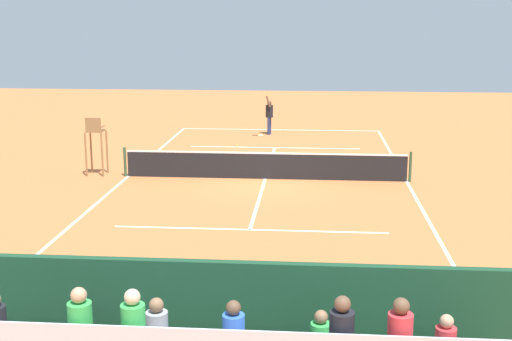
# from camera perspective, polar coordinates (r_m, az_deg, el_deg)

# --- Properties ---
(ground_plane) EXTENTS (60.00, 60.00, 0.00)m
(ground_plane) POSITION_cam_1_polar(r_m,az_deg,el_deg) (24.70, 0.77, -0.70)
(ground_plane) COLOR #C66B38
(court_line_markings) EXTENTS (10.10, 22.20, 0.01)m
(court_line_markings) POSITION_cam_1_polar(r_m,az_deg,el_deg) (24.73, 0.77, -0.67)
(court_line_markings) COLOR white
(court_line_markings) RESTS_ON ground
(tennis_net) EXTENTS (10.30, 0.10, 1.07)m
(tennis_net) POSITION_cam_1_polar(r_m,az_deg,el_deg) (24.59, 0.77, 0.44)
(tennis_net) COLOR black
(tennis_net) RESTS_ON ground
(backdrop_wall) EXTENTS (18.00, 0.16, 2.00)m
(backdrop_wall) POSITION_cam_1_polar(r_m,az_deg,el_deg) (11.14, -4.36, -12.28)
(backdrop_wall) COLOR #194228
(backdrop_wall) RESTS_ON ground
(umpire_chair) EXTENTS (0.67, 0.67, 2.14)m
(umpire_chair) POSITION_cam_1_polar(r_m,az_deg,el_deg) (25.74, -13.12, 2.50)
(umpire_chair) COLOR olive
(umpire_chair) RESTS_ON ground
(courtside_bench) EXTENTS (1.80, 0.40, 0.93)m
(courtside_bench) POSITION_cam_1_polar(r_m,az_deg,el_deg) (11.97, 12.15, -13.04)
(courtside_bench) COLOR #33383D
(courtside_bench) RESTS_ON ground
(tennis_player) EXTENTS (0.42, 0.55, 1.93)m
(tennis_player) POSITION_cam_1_polar(r_m,az_deg,el_deg) (33.93, 1.11, 4.70)
(tennis_player) COLOR navy
(tennis_player) RESTS_ON ground
(tennis_racket) EXTENTS (0.57, 0.31, 0.03)m
(tennis_racket) POSITION_cam_1_polar(r_m,az_deg,el_deg) (33.71, 0.35, 2.93)
(tennis_racket) COLOR black
(tennis_racket) RESTS_ON ground
(tennis_ball_near) EXTENTS (0.07, 0.07, 0.07)m
(tennis_ball_near) POSITION_cam_1_polar(r_m,az_deg,el_deg) (31.03, -1.58, 2.11)
(tennis_ball_near) COLOR #CCDB33
(tennis_ball_near) RESTS_ON ground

